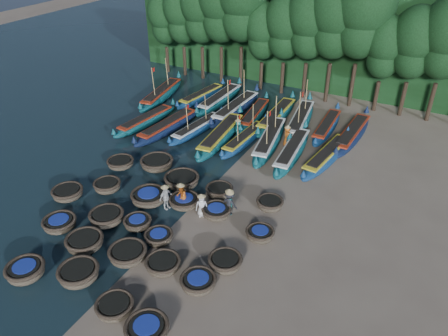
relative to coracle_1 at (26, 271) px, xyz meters
The scene contains 62 objects.
ground 10.90m from the coracle_1, 66.94° to the left, with size 120.00×120.00×0.00m, color #7C6C5A.
foliage_wall 34.09m from the coracle_1, 82.75° to the left, with size 40.00×3.00×10.00m, color black.
coracle_1 is the anchor object (origin of this frame).
coracle_2 2.79m from the coracle_1, 23.98° to the left, with size 2.32×2.32×0.85m.
coracle_3 5.52m from the coracle_1, ahead, with size 2.06×2.06×0.68m.
coracle_4 7.63m from the coracle_1, ahead, with size 2.45×2.45×0.76m.
coracle_5 3.97m from the coracle_1, 111.49° to the left, with size 2.28×2.28×0.72m.
coracle_6 3.28m from the coracle_1, 70.57° to the left, with size 2.40×2.40×0.80m.
coracle_7 5.15m from the coracle_1, 42.58° to the left, with size 2.18×2.18×0.79m.
coracle_8 6.99m from the coracle_1, 32.78° to the left, with size 2.23×2.23×0.69m.
coracle_9 8.90m from the coracle_1, 23.71° to the left, with size 1.88×1.88×0.68m.
coracle_10 7.08m from the coracle_1, 118.32° to the left, with size 2.05×2.05×0.74m.
coracle_11 5.47m from the coracle_1, 83.31° to the left, with size 2.25×2.25×0.80m.
coracle_12 6.46m from the coracle_1, 66.79° to the left, with size 1.69×1.69×0.67m.
coracle_13 7.03m from the coracle_1, 51.28° to the left, with size 2.01×2.01×0.64m.
coracle_14 10.25m from the coracle_1, 32.05° to the left, with size 1.85×1.85×0.73m.
coracle_15 8.24m from the coracle_1, 101.37° to the left, with size 1.93×1.93×0.74m.
coracle_16 8.46m from the coracle_1, 78.96° to the left, with size 2.70×2.70×0.79m.
coracle_17 9.84m from the coracle_1, 67.20° to the left, with size 2.00×2.00×0.66m.
coracle_18 10.95m from the coracle_1, 55.78° to the left, with size 1.86×1.86×0.71m.
coracle_19 12.59m from the coracle_1, 42.04° to the left, with size 1.87×1.87×0.65m.
coracle_20 11.27m from the coracle_1, 104.59° to the left, with size 1.97×1.97×0.67m.
coracle_21 12.02m from the coracle_1, 91.93° to the left, with size 2.72×2.72×0.82m.
coracle_22 11.20m from the coracle_1, 77.48° to the left, with size 2.83×2.83×0.82m.
coracle_23 12.28m from the coracle_1, 64.75° to the left, with size 2.25×2.25×0.71m.
coracle_24 14.32m from the coracle_1, 52.54° to the left, with size 2.03×2.03×0.69m.
long_boat_1 18.14m from the coracle_1, 107.19° to the left, with size 2.16×7.69×1.36m.
long_boat_2 17.47m from the coracle_1, 99.76° to the left, with size 2.25×8.46×1.50m.
long_boat_3 18.20m from the coracle_1, 92.26° to the left, with size 2.15×7.31×3.12m.
long_boat_4 17.86m from the coracle_1, 84.39° to the left, with size 2.42×9.03×1.60m.
long_boat_5 18.68m from the coracle_1, 78.82° to the left, with size 1.72×7.41×3.15m.
long_boat_6 19.65m from the coracle_1, 73.78° to the left, with size 3.05×8.91×3.84m.
long_boat_7 19.62m from the coracle_1, 67.04° to the left, with size 2.20×8.48×1.50m.
long_boat_8 21.20m from the coracle_1, 61.30° to the left, with size 2.44×8.22×1.46m.
long_boat_9 23.97m from the coracle_1, 108.32° to the left, with size 3.02×8.89×3.83m.
long_boat_10 24.71m from the coracle_1, 99.25° to the left, with size 2.26×7.42×1.32m.
long_boat_11 24.45m from the coracle_1, 94.56° to the left, with size 1.59×8.69×1.53m.
long_boat_12 23.14m from the coracle_1, 89.07° to the left, with size 1.80×9.10×3.87m.
long_boat_13 22.95m from the coracle_1, 84.09° to the left, with size 2.23×7.69×1.36m.
long_boat_14 23.68m from the coracle_1, 79.61° to the left, with size 1.77×8.86×1.56m.
long_boat_15 24.33m from the coracle_1, 74.81° to the left, with size 2.84×8.95×3.84m.
long_boat_16 25.05m from the coracle_1, 69.64° to the left, with size 1.65×7.74×1.36m.
long_boat_17 25.40m from the coracle_1, 64.48° to the left, with size 1.91×8.82×1.55m.
fisherman_0 10.23m from the coracle_1, 58.75° to the left, with size 0.89×0.81×1.72m.
fisherman_1 11.82m from the coracle_1, 55.59° to the left, with size 0.75×0.70×1.92m.
fisherman_2 9.66m from the coracle_1, 67.36° to the left, with size 0.95×1.03×1.90m.
fisherman_3 11.83m from the coracle_1, 55.31° to the left, with size 1.12×0.74×1.83m.
fisherman_4 8.83m from the coracle_1, 70.47° to the left, with size 0.59×1.05×1.89m.
fisherman_5 19.41m from the coracle_1, 82.50° to the left, with size 0.65×1.48×1.74m.
fisherman_6 20.84m from the coracle_1, 71.57° to the left, with size 0.65×0.88×1.85m.
tree_0 32.69m from the coracle_1, 111.35° to the left, with size 3.68×3.68×8.68m.
tree_1 32.06m from the coracle_1, 107.45° to the left, with size 4.09×4.09×9.65m.
tree_2 31.60m from the coracle_1, 103.37° to the left, with size 4.51×4.51×10.63m.
tree_3 31.32m from the coracle_1, 99.15° to the left, with size 4.92×4.92×11.60m.
tree_5 30.52m from the coracle_1, 90.45° to the left, with size 3.68×3.68×8.68m.
tree_6 30.71m from the coracle_1, 86.07° to the left, with size 4.09×4.09×9.65m.
tree_7 31.10m from the coracle_1, 81.73° to the left, with size 4.51×4.51×10.63m.
tree_8 31.66m from the coracle_1, 77.48° to the left, with size 4.92×4.92×11.60m.
tree_9 32.38m from the coracle_1, 73.37° to the left, with size 5.34×5.34×12.58m.
tree_10 32.53m from the coracle_1, 69.43° to the left, with size 3.68×3.68×8.68m.
tree_11 33.51m from the coracle_1, 65.68° to the left, with size 4.09×4.09×9.65m.
tree_12 34.64m from the coracle_1, 62.14° to the left, with size 4.51×4.51×10.63m.
Camera 1 is at (12.36, -19.59, 16.58)m, focal length 35.00 mm.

